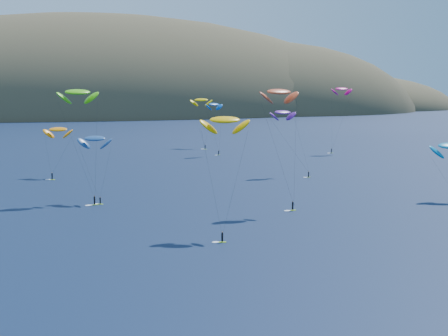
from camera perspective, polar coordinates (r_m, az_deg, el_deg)
island at (r=614.72m, az=-9.40°, el=4.06°), size 730.00×300.00×210.00m
kitesurfer_1 at (r=188.80m, az=-14.94°, el=3.42°), size 9.36×12.06×16.05m
kitesurfer_2 at (r=113.43m, az=0.07°, el=4.42°), size 9.27×12.59×22.74m
kitesurfer_3 at (r=150.52m, az=-13.23°, el=6.76°), size 9.69×14.17×27.53m
kitesurfer_4 at (r=237.94m, az=-0.93°, el=5.83°), size 8.01×5.79×21.25m
kitesurfer_6 at (r=186.01m, az=5.40°, el=5.09°), size 9.80×10.82×20.78m
kitesurfer_8 at (r=251.79m, az=10.71°, el=7.12°), size 10.56×6.00×27.32m
kitesurfer_9 at (r=134.99m, az=5.06°, el=6.94°), size 8.88×7.17×27.57m
kitesurfer_10 at (r=147.16m, az=-11.73°, el=2.66°), size 8.72×10.25×16.55m
kitesurfer_11 at (r=268.85m, az=-2.09°, el=6.24°), size 10.05×15.18×22.70m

